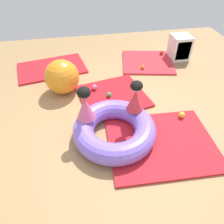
# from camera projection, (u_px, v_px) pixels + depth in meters

# --- Properties ---
(ground_plane) EXTENTS (8.00, 8.00, 0.00)m
(ground_plane) POSITION_uv_depth(u_px,v_px,m) (112.00, 130.00, 3.40)
(ground_plane) COLOR tan
(gym_mat_near_right) EXTENTS (1.64, 1.23, 0.04)m
(gym_mat_near_right) POSITION_uv_depth(u_px,v_px,m) (52.00, 68.00, 4.85)
(gym_mat_near_right) COLOR red
(gym_mat_near_right) RESTS_ON ground
(gym_mat_near_left) EXTENTS (1.42, 1.36, 0.04)m
(gym_mat_near_left) POSITION_uv_depth(u_px,v_px,m) (113.00, 96.00, 4.06)
(gym_mat_near_left) COLOR #B21923
(gym_mat_near_left) RESTS_ON ground
(gym_mat_front) EXTENTS (1.64, 1.33, 0.04)m
(gym_mat_front) POSITION_uv_depth(u_px,v_px,m) (161.00, 143.00, 3.18)
(gym_mat_front) COLOR red
(gym_mat_front) RESTS_ON ground
(gym_mat_center_rear) EXTENTS (1.38, 1.34, 0.04)m
(gym_mat_center_rear) POSITION_uv_depth(u_px,v_px,m) (147.00, 62.00, 5.07)
(gym_mat_center_rear) COLOR red
(gym_mat_center_rear) RESTS_ON ground
(inflatable_cushion) EXTENTS (1.27, 1.27, 0.32)m
(inflatable_cushion) POSITION_uv_depth(u_px,v_px,m) (114.00, 130.00, 3.19)
(inflatable_cushion) COLOR #8466E0
(inflatable_cushion) RESTS_ON ground
(child_in_red) EXTENTS (0.30, 0.30, 0.51)m
(child_in_red) POSITION_uv_depth(u_px,v_px,m) (136.00, 96.00, 3.14)
(child_in_red) COLOR red
(child_in_red) RESTS_ON inflatable_cushion
(child_in_pink) EXTENTS (0.30, 0.30, 0.54)m
(child_in_pink) POSITION_uv_depth(u_px,v_px,m) (85.00, 104.00, 2.99)
(child_in_pink) COLOR #E5608E
(child_in_pink) RESTS_ON inflatable_cushion
(play_ball_orange) EXTENTS (0.09, 0.09, 0.09)m
(play_ball_orange) POSITION_uv_depth(u_px,v_px,m) (143.00, 67.00, 4.76)
(play_ball_orange) COLOR orange
(play_ball_orange) RESTS_ON gym_mat_center_rear
(play_ball_green) EXTENTS (0.09, 0.09, 0.09)m
(play_ball_green) POSITION_uv_depth(u_px,v_px,m) (109.00, 95.00, 3.98)
(play_ball_green) COLOR green
(play_ball_green) RESTS_ON gym_mat_near_left
(play_ball_yellow) EXTENTS (0.10, 0.10, 0.10)m
(play_ball_yellow) POSITION_uv_depth(u_px,v_px,m) (182.00, 115.00, 3.54)
(play_ball_yellow) COLOR yellow
(play_ball_yellow) RESTS_ON gym_mat_front
(play_ball_red) EXTENTS (0.10, 0.10, 0.10)m
(play_ball_red) POSITION_uv_depth(u_px,v_px,m) (162.00, 53.00, 5.29)
(play_ball_red) COLOR red
(play_ball_red) RESTS_ON gym_mat_center_rear
(play_ball_blue) EXTENTS (0.07, 0.07, 0.07)m
(play_ball_blue) POSITION_uv_depth(u_px,v_px,m) (59.00, 61.00, 4.99)
(play_ball_blue) COLOR blue
(play_ball_blue) RESTS_ON gym_mat_near_right
(play_ball_pink) EXTENTS (0.11, 0.11, 0.11)m
(play_ball_pink) POSITION_uv_depth(u_px,v_px,m) (94.00, 87.00, 4.15)
(play_ball_pink) COLOR pink
(play_ball_pink) RESTS_ON gym_mat_near_left
(exercise_ball_large) EXTENTS (0.66, 0.66, 0.66)m
(exercise_ball_large) POSITION_uv_depth(u_px,v_px,m) (62.00, 77.00, 3.99)
(exercise_ball_large) COLOR orange
(exercise_ball_large) RESTS_ON ground
(storage_cube) EXTENTS (0.44, 0.44, 0.56)m
(storage_cube) POSITION_uv_depth(u_px,v_px,m) (180.00, 48.00, 5.07)
(storage_cube) COLOR white
(storage_cube) RESTS_ON ground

